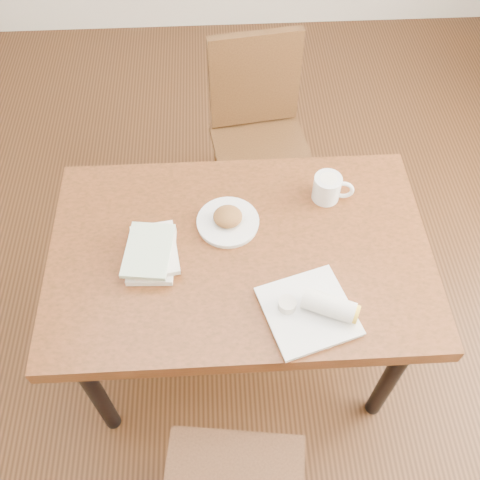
{
  "coord_description": "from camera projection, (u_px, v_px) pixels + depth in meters",
  "views": [
    {
      "loc": [
        -0.05,
        -1.01,
        2.2
      ],
      "look_at": [
        0.0,
        0.0,
        0.8
      ],
      "focal_mm": 40.0,
      "sensor_mm": 36.0,
      "label": 1
    }
  ],
  "objects": [
    {
      "name": "ground",
      "position": [
        240.0,
        346.0,
        2.38
      ],
      "size": [
        4.0,
        5.0,
        0.01
      ],
      "primitive_type": "cube",
      "color": "#472814",
      "rests_on": "ground"
    },
    {
      "name": "book_stack",
      "position": [
        152.0,
        253.0,
        1.72
      ],
      "size": [
        0.19,
        0.24,
        0.06
      ],
      "color": "white",
      "rests_on": "table"
    },
    {
      "name": "plate_burrito",
      "position": [
        315.0,
        309.0,
        1.6
      ],
      "size": [
        0.32,
        0.32,
        0.09
      ],
      "color": "white",
      "rests_on": "table"
    },
    {
      "name": "coffee_mug",
      "position": [
        328.0,
        188.0,
        1.86
      ],
      "size": [
        0.14,
        0.1,
        0.1
      ],
      "color": "white",
      "rests_on": "table"
    },
    {
      "name": "table",
      "position": [
        240.0,
        263.0,
        1.83
      ],
      "size": [
        1.27,
        0.81,
        0.75
      ],
      "color": "brown",
      "rests_on": "ground"
    },
    {
      "name": "plate_scone",
      "position": [
        228.0,
        220.0,
        1.81
      ],
      "size": [
        0.21,
        0.21,
        0.07
      ],
      "color": "white",
      "rests_on": "table"
    },
    {
      "name": "chair_far",
      "position": [
        259.0,
        128.0,
        2.41
      ],
      "size": [
        0.48,
        0.48,
        0.95
      ],
      "color": "#4D3016",
      "rests_on": "ground"
    }
  ]
}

